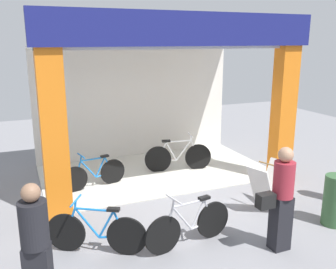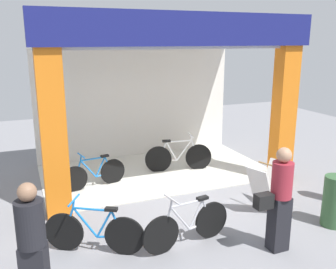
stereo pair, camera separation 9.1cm
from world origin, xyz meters
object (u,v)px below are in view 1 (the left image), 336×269
bicycle_inside_0 (178,157)px  sandwich_board_sign (268,187)px  pedestrian_2 (281,198)px  pedestrian_0 (36,249)px  bicycle_parked_0 (96,232)px  trash_bin (335,200)px  bicycle_inside_1 (94,174)px  bicycle_parked_1 (189,225)px

bicycle_inside_0 → sandwich_board_sign: (0.70, -2.67, 0.10)m
sandwich_board_sign → pedestrian_2: (-0.72, -1.24, 0.40)m
sandwich_board_sign → pedestrian_0: 4.51m
bicycle_parked_0 → trash_bin: bearing=-9.8°
bicycle_inside_1 → bicycle_parked_1: 3.10m
pedestrian_2 → sandwich_board_sign: bearing=59.9°
bicycle_parked_0 → sandwich_board_sign: (3.39, 0.26, 0.12)m
bicycle_inside_1 → trash_bin: 4.90m
bicycle_parked_1 → bicycle_parked_0: bearing=166.4°
bicycle_inside_1 → pedestrian_2: (2.16, -3.60, 0.54)m
bicycle_parked_0 → pedestrian_2: 2.89m
pedestrian_2 → bicycle_inside_0: bearing=89.7°
bicycle_inside_1 → bicycle_inside_0: bearing=8.1°
bicycle_parked_0 → pedestrian_2: bearing=-20.2°
bicycle_inside_0 → trash_bin: (1.42, -3.64, 0.09)m
bicycle_inside_0 → bicycle_parked_1: (-1.27, -3.28, -0.02)m
bicycle_inside_1 → pedestrian_2: pedestrian_2 is taller
bicycle_parked_1 → pedestrian_0: size_ratio=0.94×
bicycle_inside_0 → sandwich_board_sign: 2.77m
trash_bin → sandwich_board_sign: bearing=126.6°
pedestrian_0 → trash_bin: size_ratio=1.83×
bicycle_inside_0 → bicycle_inside_1: bicycle_inside_0 is taller
bicycle_inside_1 → sandwich_board_sign: bearing=-39.4°
pedestrian_0 → trash_bin: 5.04m
bicycle_inside_1 → sandwich_board_sign: sandwich_board_sign is taller
bicycle_parked_0 → bicycle_parked_1: (1.42, -0.34, 0.00)m
sandwich_board_sign → pedestrian_2: 1.49m
bicycle_parked_1 → pedestrian_2: 1.49m
bicycle_inside_0 → bicycle_parked_0: size_ratio=1.19×
sandwich_board_sign → trash_bin: bearing=-53.4°
bicycle_parked_1 → pedestrian_2: (1.25, -0.64, 0.51)m
bicycle_inside_1 → bicycle_parked_1: size_ratio=0.93×
bicycle_parked_0 → bicycle_inside_0: bearing=47.4°
bicycle_inside_1 → bicycle_parked_0: bearing=-101.1°
bicycle_inside_0 → trash_bin: bicycle_inside_0 is taller
bicycle_inside_0 → trash_bin: bearing=-68.7°
bicycle_inside_0 → sandwich_board_sign: sandwich_board_sign is taller
sandwich_board_sign → bicycle_inside_0: bearing=104.7°
pedestrian_0 → pedestrian_2: 3.58m
bicycle_inside_0 → trash_bin: size_ratio=1.82×
bicycle_parked_0 → sandwich_board_sign: size_ratio=1.49×
bicycle_inside_0 → pedestrian_0: pedestrian_0 is taller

